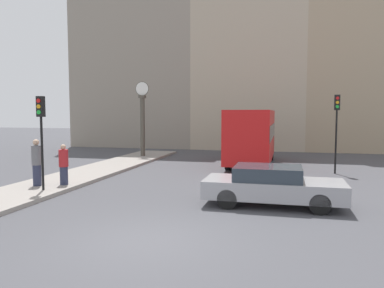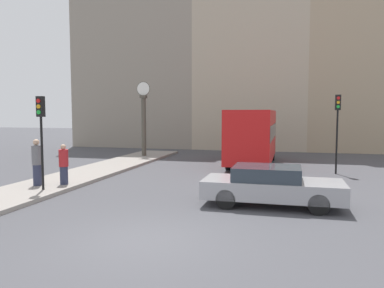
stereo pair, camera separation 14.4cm
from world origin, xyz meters
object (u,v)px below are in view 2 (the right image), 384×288
sedan_car (271,185)px  traffic_light_far (338,118)px  traffic_light_near (41,123)px  pedestrian_grey_jacket (37,162)px  pedestrian_red_top (64,165)px  bus_distant (253,134)px  street_clock (144,119)px

sedan_car → traffic_light_far: (2.84, 7.41, 2.14)m
traffic_light_near → pedestrian_grey_jacket: 1.89m
sedan_car → pedestrian_grey_jacket: pedestrian_grey_jacket is taller
traffic_light_near → pedestrian_red_top: (0.14, 1.15, -1.71)m
traffic_light_near → traffic_light_far: bearing=34.4°
sedan_car → pedestrian_red_top: (-8.25, 0.86, 0.29)m
sedan_car → bus_distant: bus_distant is taller
street_clock → pedestrian_grey_jacket: 11.05m
street_clock → pedestrian_red_top: (0.74, -10.47, -1.68)m
sedan_car → pedestrian_grey_jacket: size_ratio=2.43×
sedan_car → street_clock: bearing=128.4°
bus_distant → traffic_light_near: size_ratio=2.21×
bus_distant → pedestrian_grey_jacket: size_ratio=4.19×
sedan_car → pedestrian_grey_jacket: (-9.15, 0.39, 0.41)m
traffic_light_near → traffic_light_far: traffic_light_far is taller
street_clock → pedestrian_grey_jacket: bearing=-90.8°
sedan_car → traffic_light_far: size_ratio=1.14×
sedan_car → traffic_light_far: 8.22m
sedan_car → traffic_light_near: 8.63m
sedan_car → pedestrian_grey_jacket: bearing=177.5°
bus_distant → street_clock: street_clock is taller
street_clock → pedestrian_grey_jacket: street_clock is taller
bus_distant → street_clock: size_ratio=1.55×
street_clock → sedan_car: bearing=-51.6°
traffic_light_far → street_clock: bearing=161.7°
bus_distant → pedestrian_grey_jacket: (-7.64, -9.30, -0.73)m
bus_distant → traffic_light_far: bearing=-27.7°
sedan_car → pedestrian_red_top: size_ratio=2.75×
bus_distant → traffic_light_far: 5.02m
street_clock → pedestrian_red_top: 10.63m
sedan_car → pedestrian_red_top: 8.30m
sedan_car → pedestrian_red_top: bearing=174.0°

